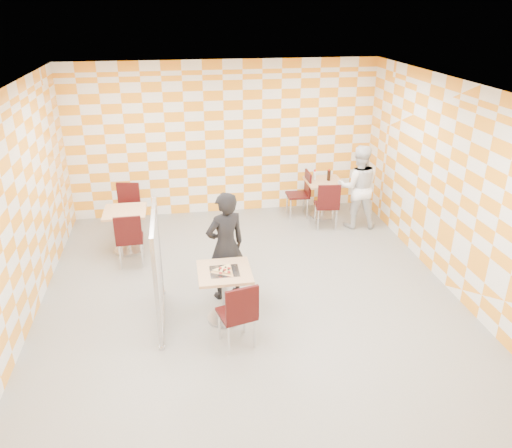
{
  "coord_description": "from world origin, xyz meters",
  "views": [
    {
      "loc": [
        -0.9,
        -6.03,
        3.99
      ],
      "look_at": [
        0.1,
        0.2,
        1.15
      ],
      "focal_mm": 35.0,
      "sensor_mm": 36.0,
      "label": 1
    }
  ],
  "objects_px": {
    "main_table": "(225,286)",
    "sport_bottle": "(315,175)",
    "second_table": "(324,192)",
    "soda_bottle": "(329,175)",
    "chair_second_front": "(328,202)",
    "man_white": "(358,187)",
    "chair_empty_far": "(128,204)",
    "chair_empty_near": "(129,236)",
    "man_dark": "(226,246)",
    "partition": "(158,269)",
    "chair_second_side": "(302,190)",
    "chair_main_front": "(239,311)",
    "empty_table": "(126,223)"
  },
  "relations": [
    {
      "from": "main_table",
      "to": "sport_bottle",
      "type": "relative_size",
      "value": 3.75
    },
    {
      "from": "second_table",
      "to": "sport_bottle",
      "type": "xyz_separation_m",
      "value": [
        -0.17,
        0.12,
        0.33
      ]
    },
    {
      "from": "soda_bottle",
      "to": "chair_second_front",
      "type": "bearing_deg",
      "value": -107.19
    },
    {
      "from": "man_white",
      "to": "soda_bottle",
      "type": "relative_size",
      "value": 6.93
    },
    {
      "from": "chair_empty_far",
      "to": "sport_bottle",
      "type": "relative_size",
      "value": 4.62
    },
    {
      "from": "chair_empty_near",
      "to": "man_dark",
      "type": "height_order",
      "value": "man_dark"
    },
    {
      "from": "second_table",
      "to": "soda_bottle",
      "type": "relative_size",
      "value": 3.26
    },
    {
      "from": "chair_second_front",
      "to": "partition",
      "type": "distance_m",
      "value": 3.94
    },
    {
      "from": "chair_empty_far",
      "to": "main_table",
      "type": "bearing_deg",
      "value": -64.59
    },
    {
      "from": "man_dark",
      "to": "chair_empty_near",
      "type": "bearing_deg",
      "value": -58.66
    },
    {
      "from": "chair_empty_far",
      "to": "soda_bottle",
      "type": "distance_m",
      "value": 3.88
    },
    {
      "from": "chair_empty_near",
      "to": "partition",
      "type": "relative_size",
      "value": 0.6
    },
    {
      "from": "chair_second_side",
      "to": "main_table",
      "type": "bearing_deg",
      "value": -119.6
    },
    {
      "from": "main_table",
      "to": "chair_empty_far",
      "type": "bearing_deg",
      "value": 115.41
    },
    {
      "from": "second_table",
      "to": "chair_main_front",
      "type": "xyz_separation_m",
      "value": [
        -2.19,
        -3.89,
        0.04
      ]
    },
    {
      "from": "chair_empty_near",
      "to": "chair_empty_far",
      "type": "relative_size",
      "value": 1.0
    },
    {
      "from": "chair_second_side",
      "to": "second_table",
      "type": "bearing_deg",
      "value": -10.88
    },
    {
      "from": "chair_main_front",
      "to": "chair_second_front",
      "type": "xyz_separation_m",
      "value": [
        2.08,
        3.26,
        0.0
      ]
    },
    {
      "from": "chair_main_front",
      "to": "man_white",
      "type": "xyz_separation_m",
      "value": [
        2.68,
        3.33,
        0.25
      ]
    },
    {
      "from": "sport_bottle",
      "to": "empty_table",
      "type": "bearing_deg",
      "value": -163.71
    },
    {
      "from": "man_white",
      "to": "chair_empty_near",
      "type": "bearing_deg",
      "value": 23.46
    },
    {
      "from": "man_dark",
      "to": "soda_bottle",
      "type": "height_order",
      "value": "man_dark"
    },
    {
      "from": "main_table",
      "to": "empty_table",
      "type": "bearing_deg",
      "value": 122.23
    },
    {
      "from": "chair_main_front",
      "to": "partition",
      "type": "xyz_separation_m",
      "value": [
        -0.97,
        0.77,
        0.25
      ]
    },
    {
      "from": "chair_empty_far",
      "to": "man_dark",
      "type": "bearing_deg",
      "value": -58.32
    },
    {
      "from": "second_table",
      "to": "chair_main_front",
      "type": "distance_m",
      "value": 4.46
    },
    {
      "from": "chair_second_front",
      "to": "sport_bottle",
      "type": "height_order",
      "value": "sport_bottle"
    },
    {
      "from": "chair_second_front",
      "to": "man_dark",
      "type": "height_order",
      "value": "man_dark"
    },
    {
      "from": "chair_second_front",
      "to": "chair_empty_far",
      "type": "height_order",
      "value": "same"
    },
    {
      "from": "main_table",
      "to": "chair_second_front",
      "type": "bearing_deg",
      "value": 50.0
    },
    {
      "from": "second_table",
      "to": "man_white",
      "type": "distance_m",
      "value": 0.8
    },
    {
      "from": "man_white",
      "to": "chair_main_front",
      "type": "bearing_deg",
      "value": 61.62
    },
    {
      "from": "chair_empty_far",
      "to": "man_dark",
      "type": "relative_size",
      "value": 0.57
    },
    {
      "from": "second_table",
      "to": "chair_second_front",
      "type": "distance_m",
      "value": 0.63
    },
    {
      "from": "chair_second_side",
      "to": "man_dark",
      "type": "bearing_deg",
      "value": -123.5
    },
    {
      "from": "main_table",
      "to": "chair_second_side",
      "type": "relative_size",
      "value": 0.81
    },
    {
      "from": "chair_main_front",
      "to": "sport_bottle",
      "type": "relative_size",
      "value": 4.62
    },
    {
      "from": "soda_bottle",
      "to": "empty_table",
      "type": "bearing_deg",
      "value": -166.27
    },
    {
      "from": "empty_table",
      "to": "second_table",
      "type": "bearing_deg",
      "value": 13.92
    },
    {
      "from": "main_table",
      "to": "chair_second_front",
      "type": "height_order",
      "value": "chair_second_front"
    },
    {
      "from": "partition",
      "to": "sport_bottle",
      "type": "bearing_deg",
      "value": 47.25
    },
    {
      "from": "chair_empty_near",
      "to": "man_dark",
      "type": "xyz_separation_m",
      "value": [
        1.44,
        -1.12,
        0.27
      ]
    },
    {
      "from": "empty_table",
      "to": "chair_empty_near",
      "type": "relative_size",
      "value": 0.81
    },
    {
      "from": "main_table",
      "to": "partition",
      "type": "distance_m",
      "value": 0.91
    },
    {
      "from": "second_table",
      "to": "empty_table",
      "type": "bearing_deg",
      "value": -166.08
    },
    {
      "from": "man_dark",
      "to": "empty_table",
      "type": "bearing_deg",
      "value": -68.85
    },
    {
      "from": "empty_table",
      "to": "chair_empty_near",
      "type": "height_order",
      "value": "chair_empty_near"
    },
    {
      "from": "chair_main_front",
      "to": "man_white",
      "type": "distance_m",
      "value": 4.28
    },
    {
      "from": "chair_main_front",
      "to": "man_white",
      "type": "bearing_deg",
      "value": 51.22
    },
    {
      "from": "main_table",
      "to": "chair_second_front",
      "type": "relative_size",
      "value": 0.81
    }
  ]
}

